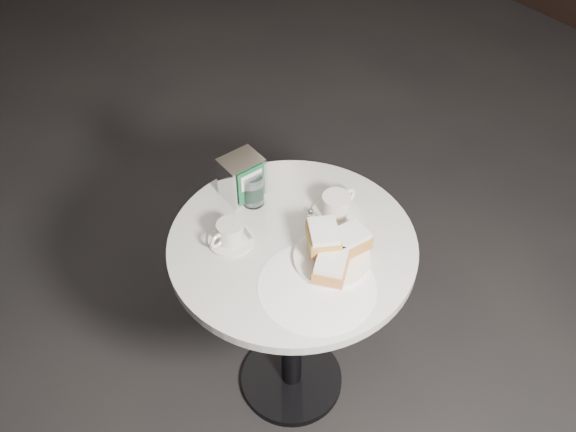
# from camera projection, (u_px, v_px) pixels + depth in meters

# --- Properties ---
(ground) EXTENTS (7.00, 7.00, 0.00)m
(ground) POSITION_uv_depth(u_px,v_px,m) (291.00, 381.00, 2.32)
(ground) COLOR black
(ground) RESTS_ON ground
(cafe_table) EXTENTS (0.70, 0.70, 0.74)m
(cafe_table) POSITION_uv_depth(u_px,v_px,m) (292.00, 286.00, 1.93)
(cafe_table) COLOR black
(cafe_table) RESTS_ON ground
(sugar_spill) EXTENTS (0.40, 0.40, 0.00)m
(sugar_spill) POSITION_uv_depth(u_px,v_px,m) (317.00, 286.00, 1.67)
(sugar_spill) COLOR white
(sugar_spill) RESTS_ON cafe_table
(beignet_plate) EXTENTS (0.27, 0.27, 0.10)m
(beignet_plate) POSITION_uv_depth(u_px,v_px,m) (334.00, 251.00, 1.71)
(beignet_plate) COLOR white
(beignet_plate) RESTS_ON cafe_table
(coffee_cup_left) EXTENTS (0.14, 0.14, 0.07)m
(coffee_cup_left) POSITION_uv_depth(u_px,v_px,m) (230.00, 234.00, 1.77)
(coffee_cup_left) COLOR silver
(coffee_cup_left) RESTS_ON cafe_table
(coffee_cup_right) EXTENTS (0.15, 0.15, 0.07)m
(coffee_cup_right) POSITION_uv_depth(u_px,v_px,m) (336.00, 207.00, 1.84)
(coffee_cup_right) COLOR silver
(coffee_cup_right) RESTS_ON cafe_table
(water_glass_left) EXTENTS (0.09, 0.09, 0.12)m
(water_glass_left) POSITION_uv_depth(u_px,v_px,m) (240.00, 181.00, 1.88)
(water_glass_left) COLOR white
(water_glass_left) RESTS_ON cafe_table
(water_glass_right) EXTENTS (0.07, 0.07, 0.11)m
(water_glass_right) POSITION_uv_depth(u_px,v_px,m) (253.00, 189.00, 1.86)
(water_glass_right) COLOR white
(water_glass_right) RESTS_ON cafe_table
(napkin_dispenser) EXTENTS (0.12, 0.10, 0.13)m
(napkin_dispenser) POSITION_uv_depth(u_px,v_px,m) (242.00, 177.00, 1.88)
(napkin_dispenser) COLOR silver
(napkin_dispenser) RESTS_ON cafe_table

